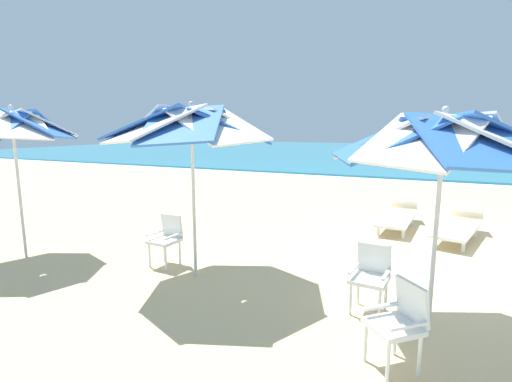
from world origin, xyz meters
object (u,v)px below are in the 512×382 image
Objects in this scene: sun_lounger_1 at (458,226)px; plastic_chair_1 at (371,274)px; beach_umbrella_2 at (13,127)px; plastic_chair_0 at (400,320)px; sun_lounger_2 at (398,216)px; beach_umbrella_1 at (192,126)px; plastic_chair_2 at (167,237)px; beach_umbrella_0 at (443,140)px.

plastic_chair_1 is at bearing -107.41° from sun_lounger_1.
plastic_chair_1 is 0.32× the size of beach_umbrella_2.
plastic_chair_0 reaches higher than sun_lounger_2.
beach_umbrella_1 reaches higher than sun_lounger_2.
sun_lounger_2 is at bearing 89.70° from plastic_chair_1.
plastic_chair_2 is at bearing -141.35° from sun_lounger_1.
sun_lounger_2 is at bearing 159.54° from sun_lounger_1.
plastic_chair_1 is 3.23m from beach_umbrella_1.
sun_lounger_1 is (4.62, 3.69, -0.22)m from plastic_chair_2.
beach_umbrella_2 reaches higher than plastic_chair_1.
plastic_chair_1 is 3.38m from plastic_chair_2.
plastic_chair_2 is at bearing 175.28° from plastic_chair_1.
plastic_chair_0 is at bearing -69.27° from plastic_chair_1.
plastic_chair_2 is (-0.72, 0.25, -1.84)m from beach_umbrella_1.
beach_umbrella_0 reaches higher than plastic_chair_0.
plastic_chair_0 is at bearing -85.96° from sun_lounger_2.
plastic_chair_2 is 5.37m from sun_lounger_2.
beach_umbrella_1 is at bearing 159.87° from plastic_chair_0.
beach_umbrella_2 reaches higher than sun_lounger_1.
sun_lounger_1 is (1.25, 3.97, -0.22)m from plastic_chair_1.
beach_umbrella_1 is 1.99m from plastic_chair_2.
plastic_chair_0 is 5.54m from sun_lounger_2.
plastic_chair_1 is 6.26m from beach_umbrella_2.
beach_umbrella_2 is at bearing -164.18° from plastic_chair_2.
beach_umbrella_2 is at bearing -177.82° from beach_umbrella_0.
plastic_chair_0 reaches higher than sun_lounger_1.
beach_umbrella_0 is at bearing 72.52° from plastic_chair_0.
beach_umbrella_1 reaches higher than plastic_chair_0.
beach_umbrella_0 reaches higher than plastic_chair_1.
plastic_chair_1 is at bearing 163.62° from beach_umbrella_0.
beach_umbrella_1 is 1.21× the size of sun_lounger_1.
plastic_chair_0 is at bearing -20.13° from beach_umbrella_1.
beach_umbrella_2 is 8.71m from sun_lounger_1.
beach_umbrella_0 is 6.67m from beach_umbrella_2.
sun_lounger_1 is 1.31m from sun_lounger_2.
plastic_chair_2 is 0.39× the size of sun_lounger_1.
beach_umbrella_2 is 1.23× the size of sun_lounger_2.
beach_umbrella_0 reaches higher than plastic_chair_2.
beach_umbrella_0 is 1.93m from plastic_chair_0.
sun_lounger_2 is (-0.67, 4.63, -1.91)m from beach_umbrella_0.
sun_lounger_2 is (2.67, 4.40, -2.06)m from beach_umbrella_1.
plastic_chair_0 is at bearing -107.48° from beach_umbrella_0.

